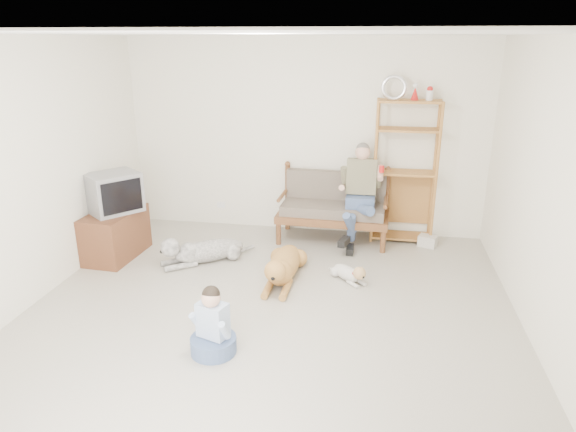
% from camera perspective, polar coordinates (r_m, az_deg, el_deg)
% --- Properties ---
extents(floor, '(5.50, 5.50, 0.00)m').
position_cam_1_polar(floor, '(5.15, -2.67, -12.03)').
color(floor, '#B8B1A2').
rests_on(floor, ground).
extents(ceiling, '(5.50, 5.50, 0.00)m').
position_cam_1_polar(ceiling, '(4.41, -3.24, 19.58)').
color(ceiling, white).
rests_on(ceiling, ground).
extents(wall_back, '(5.00, 0.00, 5.00)m').
position_cam_1_polar(wall_back, '(7.23, 1.84, 8.70)').
color(wall_back, white).
rests_on(wall_back, ground).
extents(wall_front, '(5.00, 0.00, 5.00)m').
position_cam_1_polar(wall_front, '(2.25, -19.00, -17.86)').
color(wall_front, white).
rests_on(wall_front, ground).
extents(wall_left, '(0.00, 5.50, 5.50)m').
position_cam_1_polar(wall_left, '(5.68, -28.42, 3.43)').
color(wall_left, white).
rests_on(wall_left, ground).
extents(wall_right, '(0.00, 5.50, 5.50)m').
position_cam_1_polar(wall_right, '(4.75, 28.02, 0.75)').
color(wall_right, white).
rests_on(wall_right, ground).
extents(loveseat, '(1.53, 0.76, 0.95)m').
position_cam_1_polar(loveseat, '(7.08, 5.09, 1.18)').
color(loveseat, brown).
rests_on(loveseat, ground).
extents(man, '(0.52, 0.75, 1.21)m').
position_cam_1_polar(man, '(6.81, 7.80, 1.60)').
color(man, '#4D5E8D').
rests_on(man, loveseat).
extents(etagere, '(0.85, 0.37, 2.23)m').
position_cam_1_polar(etagere, '(7.06, 12.83, 4.92)').
color(etagere, '#B97B3A').
rests_on(etagere, ground).
extents(book_stack, '(0.28, 0.24, 0.15)m').
position_cam_1_polar(book_stack, '(7.18, 15.25, -2.69)').
color(book_stack, white).
rests_on(book_stack, ground).
extents(tv_stand, '(0.56, 0.93, 0.60)m').
position_cam_1_polar(tv_stand, '(6.90, -18.65, -1.93)').
color(tv_stand, brown).
rests_on(tv_stand, ground).
extents(crt_tv, '(0.74, 0.76, 0.49)m').
position_cam_1_polar(crt_tv, '(6.74, -18.77, 2.48)').
color(crt_tv, gray).
rests_on(crt_tv, tv_stand).
extents(wall_outlet, '(0.12, 0.02, 0.08)m').
position_cam_1_polar(wall_outlet, '(7.75, -7.46, 1.24)').
color(wall_outlet, white).
rests_on(wall_outlet, ground).
extents(golden_retriever, '(0.36, 1.38, 0.42)m').
position_cam_1_polar(golden_retriever, '(5.96, -0.60, -5.60)').
color(golden_retriever, '#BA8840').
rests_on(golden_retriever, ground).
extents(shaggy_dog, '(1.06, 0.88, 0.39)m').
position_cam_1_polar(shaggy_dog, '(6.50, -9.64, -3.82)').
color(shaggy_dog, white).
rests_on(shaggy_dog, ground).
extents(terrier, '(0.48, 0.48, 0.23)m').
position_cam_1_polar(terrier, '(5.99, 6.92, -6.34)').
color(terrier, beige).
rests_on(terrier, ground).
extents(child, '(0.41, 0.41, 0.65)m').
position_cam_1_polar(child, '(4.69, -8.35, -12.30)').
color(child, '#4D5E8D').
rests_on(child, ground).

